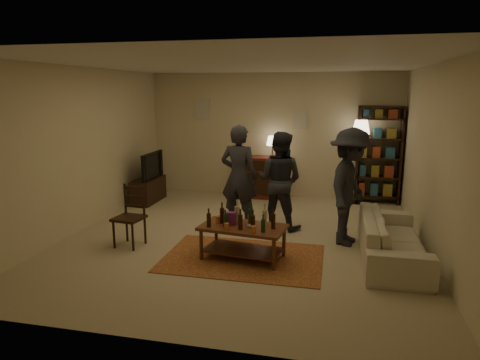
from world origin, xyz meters
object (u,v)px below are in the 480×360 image
(bookshelf, at_px, (378,154))
(person_left, at_px, (239,177))
(coffee_table, at_px, (243,230))
(tv_stand, at_px, (148,184))
(dresser, at_px, (261,176))
(person_by_sofa, at_px, (350,187))
(sofa, at_px, (392,238))
(person_right, at_px, (279,180))
(floor_lamp, at_px, (361,133))
(dining_chair, at_px, (131,214))

(bookshelf, bearing_deg, person_left, -137.69)
(coffee_table, xyz_separation_m, tv_stand, (-2.61, 2.64, -0.03))
(dresser, distance_m, person_left, 2.20)
(person_by_sofa, bearing_deg, sofa, -115.40)
(dresser, xyz_separation_m, person_by_sofa, (1.81, -2.60, 0.41))
(coffee_table, distance_m, person_right, 1.59)
(coffee_table, xyz_separation_m, person_left, (-0.37, 1.39, 0.47))
(tv_stand, relative_size, floor_lamp, 0.61)
(person_right, bearing_deg, person_left, 23.59)
(dining_chair, bearing_deg, floor_lamp, 51.23)
(person_right, bearing_deg, tv_stand, -6.52)
(dresser, height_order, person_by_sofa, person_by_sofa)
(dining_chair, height_order, bookshelf, bookshelf)
(person_left, bearing_deg, person_right, -164.15)
(bookshelf, bearing_deg, person_right, -129.82)
(tv_stand, bearing_deg, person_right, -21.29)
(coffee_table, relative_size, floor_lamp, 0.72)
(dining_chair, bearing_deg, tv_stand, 116.47)
(floor_lamp, bearing_deg, person_right, -124.90)
(dining_chair, xyz_separation_m, bookshelf, (3.84, 3.45, 0.54))
(person_left, bearing_deg, person_by_sofa, 173.21)
(floor_lamp, distance_m, person_left, 3.00)
(dining_chair, height_order, person_by_sofa, person_by_sofa)
(dining_chair, bearing_deg, coffee_table, 1.91)
(dresser, relative_size, person_left, 0.77)
(sofa, relative_size, person_left, 1.18)
(bookshelf, bearing_deg, tv_stand, -168.20)
(floor_lamp, relative_size, person_by_sofa, 0.97)
(dining_chair, distance_m, tv_stand, 2.61)
(coffee_table, bearing_deg, dresser, 95.81)
(dining_chair, bearing_deg, person_left, 48.67)
(floor_lamp, xyz_separation_m, person_left, (-2.06, -2.09, -0.59))
(dining_chair, xyz_separation_m, person_left, (1.40, 1.22, 0.39))
(dining_chair, height_order, person_right, person_right)
(person_right, bearing_deg, floor_lamp, -110.13)
(dresser, xyz_separation_m, sofa, (2.39, -3.11, -0.17))
(tv_stand, xyz_separation_m, person_by_sofa, (4.06, -1.69, 0.51))
(dining_chair, bearing_deg, bookshelf, 49.36)
(dresser, relative_size, person_by_sofa, 0.76)
(tv_stand, xyz_separation_m, floor_lamp, (4.31, 0.85, 1.09))
(coffee_table, distance_m, bookshelf, 4.22)
(coffee_table, bearing_deg, bookshelf, 60.15)
(dresser, height_order, bookshelf, bookshelf)
(tv_stand, height_order, bookshelf, bookshelf)
(dining_chair, height_order, dresser, dresser)
(person_left, bearing_deg, tv_stand, -21.95)
(person_left, distance_m, person_by_sofa, 1.87)
(sofa, bearing_deg, bookshelf, -0.82)
(dining_chair, relative_size, person_left, 0.53)
(coffee_table, bearing_deg, person_left, 104.78)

